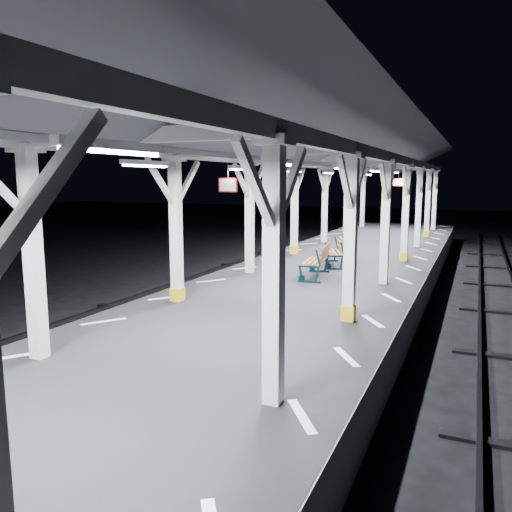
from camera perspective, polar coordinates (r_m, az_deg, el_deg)
The scene contains 8 objects.
ground at distance 9.45m, azimuth -5.02°, elevation -15.03°, with size 120.00×120.00×0.00m, color black.
platform at distance 9.26m, azimuth -5.07°, elevation -12.20°, with size 6.00×50.00×1.00m, color black.
hazard_stripes_left at distance 10.45m, azimuth -17.03°, elevation -7.17°, with size 1.00×48.00×0.01m, color silver.
hazard_stripes_right at distance 8.24m, azimuth 10.27°, elevation -11.26°, with size 1.00×48.00×0.01m, color silver.
track_left at distance 12.49m, azimuth -25.85°, elevation -9.50°, with size 2.20×60.00×0.16m.
canopy at distance 8.66m, azimuth -5.49°, elevation 13.70°, with size 5.40×49.00×4.65m.
bench_mid at distance 14.42m, azimuth 7.13°, elevation -0.48°, with size 0.88×1.82×0.95m.
bench_far at distance 16.52m, azimuth 9.05°, elevation 0.56°, with size 1.16×1.75×0.89m.
Camera 1 is at (4.22, -7.54, 3.81)m, focal length 35.00 mm.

